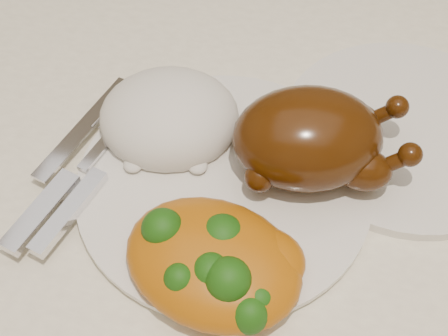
% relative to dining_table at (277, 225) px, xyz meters
% --- Properties ---
extents(dining_table, '(1.60, 0.90, 0.76)m').
position_rel_dining_table_xyz_m(dining_table, '(0.00, 0.00, 0.00)').
color(dining_table, brown).
rests_on(dining_table, floor).
extents(tablecloth, '(1.73, 1.03, 0.18)m').
position_rel_dining_table_xyz_m(tablecloth, '(0.00, 0.00, 0.07)').
color(tablecloth, white).
rests_on(tablecloth, dining_table).
extents(dinner_plate, '(0.28, 0.28, 0.01)m').
position_rel_dining_table_xyz_m(dinner_plate, '(-0.05, -0.04, 0.11)').
color(dinner_plate, white).
rests_on(dinner_plate, tablecloth).
extents(side_plate, '(0.28, 0.28, 0.01)m').
position_rel_dining_table_xyz_m(side_plate, '(0.10, 0.06, 0.11)').
color(side_plate, white).
rests_on(side_plate, tablecloth).
extents(roast_chicken, '(0.17, 0.13, 0.08)m').
position_rel_dining_table_xyz_m(roast_chicken, '(0.02, -0.00, 0.15)').
color(roast_chicken, '#442207').
rests_on(roast_chicken, dinner_plate).
extents(rice_mound, '(0.15, 0.14, 0.07)m').
position_rel_dining_table_xyz_m(rice_mound, '(-0.11, 0.01, 0.13)').
color(rice_mound, white).
rests_on(rice_mound, dinner_plate).
extents(mac_and_cheese, '(0.16, 0.14, 0.06)m').
position_rel_dining_table_xyz_m(mac_and_cheese, '(-0.03, -0.12, 0.13)').
color(mac_and_cheese, '#C15B0C').
rests_on(mac_and_cheese, dinner_plate).
extents(cutlery, '(0.07, 0.21, 0.01)m').
position_rel_dining_table_xyz_m(cutlery, '(-0.17, -0.08, 0.12)').
color(cutlery, silver).
rests_on(cutlery, dinner_plate).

